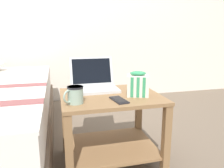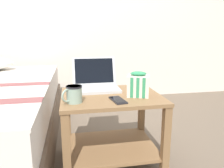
{
  "view_description": "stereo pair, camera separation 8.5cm",
  "coord_description": "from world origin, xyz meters",
  "px_view_note": "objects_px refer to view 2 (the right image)",
  "views": [
    {
      "loc": [
        -0.33,
        -1.32,
        0.87
      ],
      "look_at": [
        0.0,
        -0.04,
        0.57
      ],
      "focal_mm": 35.0,
      "sensor_mm": 36.0,
      "label": 1
    },
    {
      "loc": [
        -0.25,
        -1.34,
        0.87
      ],
      "look_at": [
        0.0,
        -0.04,
        0.57
      ],
      "focal_mm": 35.0,
      "sensor_mm": 36.0,
      "label": 2
    }
  ],
  "objects_px": {
    "laptop": "(96,83)",
    "cell_phone": "(118,100)",
    "mug_front_left": "(74,93)",
    "snack_bag": "(138,85)"
  },
  "relations": [
    {
      "from": "laptop",
      "to": "cell_phone",
      "type": "height_order",
      "value": "laptop"
    },
    {
      "from": "mug_front_left",
      "to": "cell_phone",
      "type": "height_order",
      "value": "mug_front_left"
    },
    {
      "from": "laptop",
      "to": "snack_bag",
      "type": "bearing_deg",
      "value": -43.89
    },
    {
      "from": "snack_bag",
      "to": "cell_phone",
      "type": "relative_size",
      "value": 1.02
    },
    {
      "from": "laptop",
      "to": "mug_front_left",
      "type": "bearing_deg",
      "value": -118.32
    },
    {
      "from": "mug_front_left",
      "to": "cell_phone",
      "type": "xyz_separation_m",
      "value": [
        0.25,
        -0.01,
        -0.05
      ]
    },
    {
      "from": "snack_bag",
      "to": "laptop",
      "type": "bearing_deg",
      "value": 136.11
    },
    {
      "from": "cell_phone",
      "to": "mug_front_left",
      "type": "bearing_deg",
      "value": 176.9
    },
    {
      "from": "laptop",
      "to": "mug_front_left",
      "type": "distance_m",
      "value": 0.33
    },
    {
      "from": "mug_front_left",
      "to": "laptop",
      "type": "bearing_deg",
      "value": 61.68
    }
  ]
}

